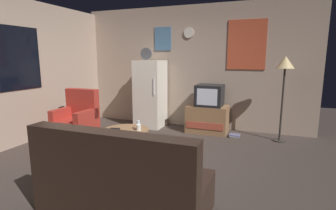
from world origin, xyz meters
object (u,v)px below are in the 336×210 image
at_px(remote_control, 115,129).
at_px(couch, 122,184).
at_px(wine_glass, 138,125).
at_px(book_stack, 235,136).
at_px(tv_stand, 207,119).
at_px(fridge, 150,94).
at_px(mug_ceramic_white, 139,128).
at_px(armchair, 77,122).
at_px(crt_tv, 210,95).
at_px(coffee_table, 126,144).
at_px(standing_lamp, 285,69).

distance_m(remote_control, couch, 1.55).
distance_m(wine_glass, book_stack, 2.14).
relative_size(tv_stand, couch, 0.49).
bearing_deg(fridge, mug_ceramic_white, -70.59).
xyz_separation_m(remote_control, couch, (0.88, -1.27, -0.16)).
distance_m(remote_control, armchair, 1.32).
xyz_separation_m(crt_tv, couch, (-0.19, -3.19, -0.48)).
bearing_deg(mug_ceramic_white, couch, -69.29).
bearing_deg(couch, crt_tv, 86.52).
bearing_deg(couch, coffee_table, 118.63).
bearing_deg(fridge, coffee_table, -76.75).
xyz_separation_m(fridge, book_stack, (1.92, -0.20, -0.72)).
relative_size(standing_lamp, book_stack, 7.92).
bearing_deg(mug_ceramic_white, tv_stand, 69.94).
distance_m(mug_ceramic_white, remote_control, 0.38).
distance_m(wine_glass, armchair, 1.62).
height_order(wine_glass, couch, couch).
bearing_deg(armchair, remote_control, -24.04).
relative_size(wine_glass, armchair, 0.16).
relative_size(mug_ceramic_white, couch, 0.05).
height_order(fridge, wine_glass, fridge).
xyz_separation_m(tv_stand, couch, (-0.16, -3.19, 0.03)).
bearing_deg(armchair, coffee_table, -19.60).
relative_size(crt_tv, couch, 0.32).
bearing_deg(coffee_table, fridge, 103.25).
xyz_separation_m(tv_stand, book_stack, (0.60, -0.18, -0.25)).
relative_size(mug_ceramic_white, armchair, 0.09).
relative_size(wine_glass, remote_control, 1.00).
bearing_deg(book_stack, couch, -104.14).
distance_m(crt_tv, armchair, 2.70).
xyz_separation_m(crt_tv, mug_ceramic_white, (-0.70, -1.84, -0.29)).
bearing_deg(book_stack, crt_tv, 162.60).
height_order(tv_stand, armchair, armchair).
bearing_deg(standing_lamp, coffee_table, -142.41).
bearing_deg(remote_control, coffee_table, 3.52).
relative_size(fridge, wine_glass, 11.80).
height_order(crt_tv, mug_ceramic_white, crt_tv).
bearing_deg(book_stack, mug_ceramic_white, -127.40).
xyz_separation_m(fridge, couch, (1.17, -3.21, -0.44)).
height_order(fridge, coffee_table, fridge).
distance_m(mug_ceramic_white, book_stack, 2.14).
height_order(wine_glass, armchair, armchair).
distance_m(wine_glass, couch, 1.49).
relative_size(fridge, remote_control, 11.80).
xyz_separation_m(fridge, crt_tv, (1.36, -0.02, 0.04)).
bearing_deg(fridge, armchair, -123.14).
xyz_separation_m(crt_tv, coffee_table, (-0.91, -1.87, -0.56)).
bearing_deg(tv_stand, coffee_table, -115.26).
relative_size(tv_stand, mug_ceramic_white, 9.33).
xyz_separation_m(crt_tv, remote_control, (-1.07, -1.92, -0.32)).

